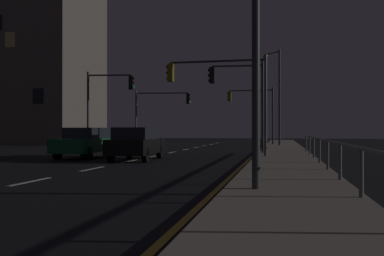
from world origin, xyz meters
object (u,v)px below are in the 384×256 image
object	(u,v)px
traffic_light_far_right	(161,106)
traffic_light_near_left	(252,104)
car_oncoming	(86,142)
traffic_light_overhead_east	(108,96)
car	(136,143)
building_distant	(13,24)
street_lamp_across_street	(277,89)
traffic_light_mid_right	(239,89)
traffic_light_near_right	(219,84)

from	to	relation	value
traffic_light_far_right	traffic_light_near_left	world-z (taller)	traffic_light_near_left
car_oncoming	traffic_light_overhead_east	size ratio (longest dim) A/B	0.80
traffic_light_far_right	car	bearing A→B (deg)	-77.77
traffic_light_near_left	building_distant	size ratio (longest dim) A/B	0.20
car	car_oncoming	distance (m)	3.28
building_distant	car_oncoming	bearing A→B (deg)	-48.95
car	street_lamp_across_street	xyz separation A→B (m)	(6.50, 18.55, 4.26)
car	traffic_light_far_right	distance (m)	18.74
traffic_light_mid_right	street_lamp_across_street	xyz separation A→B (m)	(2.08, 13.22, 1.24)
traffic_light_mid_right	traffic_light_near_right	bearing A→B (deg)	-102.74
traffic_light_near_right	car	bearing A→B (deg)	-149.35
car	traffic_light_near_left	distance (m)	21.37
car_oncoming	building_distant	bearing A→B (deg)	131.05
car	building_distant	distance (m)	35.24
traffic_light_near_right	traffic_light_far_right	xyz separation A→B (m)	(-7.64, 15.90, -0.16)
traffic_light_far_right	traffic_light_mid_right	bearing A→B (deg)	-56.87
traffic_light_near_left	building_distant	world-z (taller)	building_distant
traffic_light_far_right	traffic_light_near_left	size ratio (longest dim) A/B	0.96
traffic_light_near_left	traffic_light_mid_right	distance (m)	15.40
car_oncoming	traffic_light_near_right	world-z (taller)	traffic_light_near_right
car	car_oncoming	size ratio (longest dim) A/B	1.02
traffic_light_overhead_east	traffic_light_near_right	bearing A→B (deg)	-34.49
traffic_light_overhead_east	traffic_light_mid_right	size ratio (longest dim) A/B	1.03
car	traffic_light_mid_right	world-z (taller)	traffic_light_mid_right
traffic_light_near_right	street_lamp_across_street	bearing A→B (deg)	80.33
traffic_light_near_left	traffic_light_mid_right	world-z (taller)	traffic_light_mid_right
traffic_light_overhead_east	street_lamp_across_street	bearing A→B (deg)	42.58
traffic_light_far_right	building_distant	world-z (taller)	building_distant
car_oncoming	building_distant	size ratio (longest dim) A/B	0.16
street_lamp_across_street	building_distant	world-z (taller)	building_distant
traffic_light_far_right	building_distant	bearing A→B (deg)	163.53
traffic_light_near_right	building_distant	xyz separation A→B (m)	(-26.53, 21.49, 9.67)
traffic_light_near_right	traffic_light_near_left	size ratio (longest dim) A/B	1.00
traffic_light_far_right	traffic_light_overhead_east	world-z (taller)	traffic_light_overhead_east
traffic_light_far_right	street_lamp_across_street	world-z (taller)	street_lamp_across_street
traffic_light_mid_right	building_distant	size ratio (longest dim) A/B	0.20
street_lamp_across_street	traffic_light_overhead_east	bearing A→B (deg)	-137.42
traffic_light_far_right	traffic_light_near_left	xyz separation A→B (m)	(8.15, 2.62, 0.23)
car_oncoming	building_distant	world-z (taller)	building_distant
traffic_light_far_right	building_distant	xyz separation A→B (m)	(-18.89, 5.59, 9.84)
traffic_light_far_right	street_lamp_across_street	bearing A→B (deg)	2.42
traffic_light_far_right	traffic_light_mid_right	size ratio (longest dim) A/B	0.96
building_distant	traffic_light_overhead_east	bearing A→B (deg)	-40.98
car_oncoming	traffic_light_far_right	world-z (taller)	traffic_light_far_right
street_lamp_across_street	car	bearing A→B (deg)	-109.31
car	traffic_light_mid_right	xyz separation A→B (m)	(4.42, 5.32, 3.02)
car	traffic_light_overhead_east	world-z (taller)	traffic_light_overhead_east
car_oncoming	street_lamp_across_street	bearing A→B (deg)	61.24
car_oncoming	traffic_light_overhead_east	xyz separation A→B (m)	(-1.77, 7.05, 3.00)
street_lamp_across_street	building_distant	size ratio (longest dim) A/B	0.31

